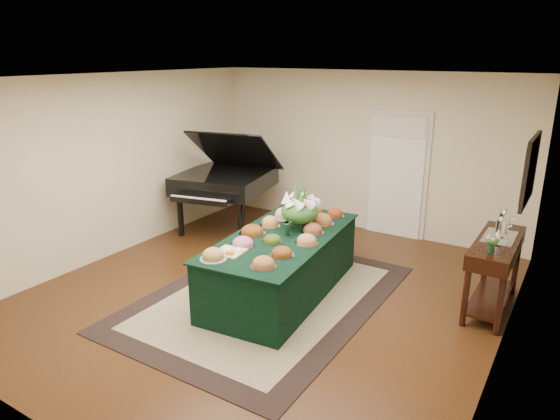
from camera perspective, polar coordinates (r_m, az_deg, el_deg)
The scene contains 14 objects.
ground at distance 6.53m, azimuth -1.42°, elevation -9.50°, with size 6.00×6.00×0.00m, color black.
area_rug at distance 6.43m, azimuth -1.58°, elevation -9.89°, with size 2.62×3.67×0.01m.
kitchen_doorway at distance 8.47m, azimuth 13.16°, elevation 3.80°, with size 1.05×0.07×2.10m.
buffet_table at distance 6.38m, azimuth 0.23°, elevation -6.24°, with size 1.41×2.59×0.79m.
food_platters at distance 6.30m, azimuth 0.55°, elevation -2.27°, with size 1.08×2.36×0.12m.
cutting_board at distance 5.75m, azimuth -5.66°, elevation -4.48°, with size 0.34×0.34×0.10m.
green_goblets at distance 6.20m, azimuth 0.81°, elevation -2.18°, with size 0.12×0.16×0.18m.
floral_centerpiece at distance 6.40m, azimuth 2.28°, elevation 0.41°, with size 0.51×0.51×0.51m.
grand_piano at distance 8.63m, azimuth -6.29°, elevation 3.43°, with size 1.75×1.95×1.75m.
wicker_basket at distance 7.89m, azimuth -1.55°, elevation -3.49°, with size 0.43×0.43×0.27m, color olive.
mahogany_sideboard at distance 6.41m, azimuth 23.43°, elevation -4.81°, with size 0.45×1.38×0.89m.
tea_service at distance 6.48m, azimuth 24.04°, elevation -1.67°, with size 0.34×0.58×0.30m.
pink_bouquet at distance 5.87m, azimuth 23.10°, elevation -3.25°, with size 0.16×0.16×0.21m.
wall_painting at distance 6.09m, azimuth 26.68°, elevation 4.11°, with size 0.05×0.95×0.75m.
Camera 1 is at (3.22, -4.84, 2.97)m, focal length 32.00 mm.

